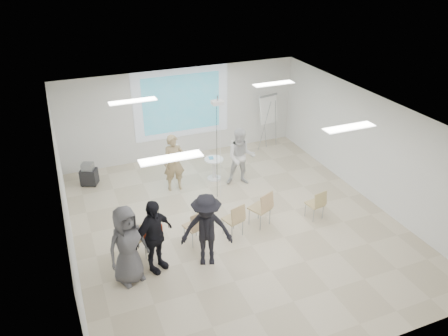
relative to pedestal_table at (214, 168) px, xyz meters
name	(u,v)px	position (x,y,z in m)	size (l,w,h in m)	color
floor	(235,225)	(-0.34, -2.45, -0.45)	(8.00, 9.00, 0.10)	beige
ceiling	(237,113)	(-0.34, -2.45, 2.65)	(8.00, 9.00, 0.10)	white
wall_back	(182,113)	(-0.34, 2.10, 1.10)	(8.00, 0.10, 3.00)	silver
wall_left	(63,207)	(-4.39, -2.45, 1.10)	(0.10, 9.00, 3.00)	silver
wall_right	(370,147)	(3.71, -2.45, 1.10)	(0.10, 9.00, 3.00)	silver
projection_halo	(182,103)	(-0.34, 2.04, 1.45)	(3.20, 0.01, 2.30)	silver
projection_image	(182,103)	(-0.34, 2.02, 1.45)	(2.60, 0.01, 1.90)	teal
pedestal_table	(214,168)	(0.00, 0.00, 0.00)	(0.67, 0.67, 0.72)	white
player_left	(174,159)	(-1.28, -0.11, 0.57)	(0.71, 0.48, 1.94)	tan
player_right	(241,154)	(0.65, -0.55, 0.58)	(0.94, 0.75, 1.96)	white
controller_left	(177,145)	(-1.10, 0.14, 0.88)	(0.04, 0.12, 0.04)	white
controller_right	(232,141)	(0.47, -0.30, 0.92)	(0.04, 0.12, 0.04)	white
chair_far_left	(137,237)	(-2.96, -2.78, 0.12)	(0.54, 0.56, 0.88)	tan
chair_left_mid	(152,236)	(-2.64, -2.91, 0.14)	(0.50, 0.52, 0.91)	tan
chair_left_inner	(196,225)	(-1.55, -2.86, 0.15)	(0.55, 0.57, 0.93)	tan
chair_center	(235,218)	(-0.57, -2.94, 0.14)	(0.54, 0.56, 0.91)	tan
chair_right_inner	(263,206)	(0.25, -2.79, 0.19)	(0.63, 0.65, 1.00)	tan
chair_right_far	(317,203)	(1.72, -3.05, 0.11)	(0.46, 0.49, 0.85)	tan
red_jacket	(153,233)	(-2.63, -3.05, 0.32)	(0.43, 0.10, 0.41)	#B63116
laptop	(194,225)	(-1.58, -2.77, 0.10)	(0.34, 0.25, 0.03)	black
audience_left	(154,232)	(-2.68, -3.40, 0.62)	(1.18, 0.71, 2.03)	black
audience_mid	(207,226)	(-1.55, -3.62, 0.61)	(1.31, 0.71, 2.02)	black
audience_outer	(127,241)	(-3.28, -3.53, 0.63)	(1.00, 0.66, 2.05)	#5C5B60
flipchart_easel	(269,109)	(2.56, 1.44, 1.04)	(0.83, 0.64, 1.95)	#94969C
av_cart	(89,175)	(-3.60, 1.10, -0.07)	(0.58, 0.54, 0.70)	black
ceiling_projector	(218,107)	(-0.24, -0.96, 2.29)	(0.30, 0.25, 3.00)	white
fluor_panel_nw	(133,101)	(-2.34, -0.45, 2.57)	(1.20, 0.30, 0.02)	white
fluor_panel_ne	(274,84)	(1.66, -0.45, 2.57)	(1.20, 0.30, 0.02)	white
fluor_panel_sw	(171,158)	(-2.34, -3.95, 2.57)	(1.20, 0.30, 0.02)	white
fluor_panel_se	(349,127)	(1.66, -3.95, 2.57)	(1.20, 0.30, 0.02)	white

